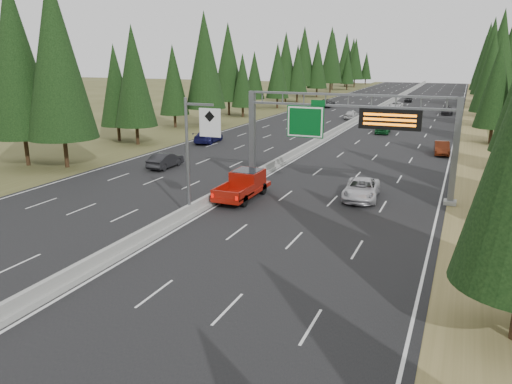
# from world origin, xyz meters

# --- Properties ---
(road) EXTENTS (32.00, 260.00, 0.08)m
(road) POSITION_xyz_m (0.00, 80.00, 0.04)
(road) COLOR black
(road) RESTS_ON ground
(shoulder_right) EXTENTS (3.60, 260.00, 0.06)m
(shoulder_right) POSITION_xyz_m (17.80, 80.00, 0.03)
(shoulder_right) COLOR olive
(shoulder_right) RESTS_ON ground
(shoulder_left) EXTENTS (3.60, 260.00, 0.06)m
(shoulder_left) POSITION_xyz_m (-17.80, 80.00, 0.03)
(shoulder_left) COLOR #42441F
(shoulder_left) RESTS_ON ground
(median_barrier) EXTENTS (0.70, 260.00, 0.85)m
(median_barrier) POSITION_xyz_m (0.00, 80.00, 0.41)
(median_barrier) COLOR gray
(median_barrier) RESTS_ON road
(sign_gantry) EXTENTS (16.75, 0.98, 7.80)m
(sign_gantry) POSITION_xyz_m (8.92, 34.88, 5.27)
(sign_gantry) COLOR slate
(sign_gantry) RESTS_ON road
(hov_sign_pole) EXTENTS (2.80, 0.50, 8.00)m
(hov_sign_pole) POSITION_xyz_m (0.58, 24.97, 4.72)
(hov_sign_pole) COLOR slate
(hov_sign_pole) RESTS_ON road
(tree_row_left) EXTENTS (12.28, 241.26, 18.59)m
(tree_row_left) POSITION_xyz_m (-21.98, 74.22, 9.37)
(tree_row_left) COLOR black
(tree_row_left) RESTS_ON ground
(silver_minivan) EXTENTS (2.96, 5.61, 1.50)m
(silver_minivan) POSITION_xyz_m (9.85, 33.96, 0.83)
(silver_minivan) COLOR silver
(silver_minivan) RESTS_ON road
(red_pickup) EXTENTS (2.23, 6.25, 2.04)m
(red_pickup) POSITION_xyz_m (1.50, 30.92, 1.21)
(red_pickup) COLOR black
(red_pickup) RESTS_ON road
(car_ahead_green) EXTENTS (2.16, 4.82, 1.61)m
(car_ahead_green) POSITION_xyz_m (5.97, 68.41, 0.88)
(car_ahead_green) COLOR #145827
(car_ahead_green) RESTS_ON road
(car_ahead_dkred) EXTENTS (1.92, 4.48, 1.43)m
(car_ahead_dkred) POSITION_xyz_m (14.50, 55.08, 0.80)
(car_ahead_dkred) COLOR #581E0C
(car_ahead_dkred) RESTS_ON road
(car_ahead_dkgrey) EXTENTS (2.17, 5.00, 1.43)m
(car_ahead_dkgrey) POSITION_xyz_m (13.21, 96.32, 0.80)
(car_ahead_dkgrey) COLOR black
(car_ahead_dkgrey) RESTS_ON road
(car_ahead_white) EXTENTS (2.79, 5.25, 1.41)m
(car_ahead_white) POSITION_xyz_m (3.07, 102.94, 0.78)
(car_ahead_white) COLOR silver
(car_ahead_white) RESTS_ON road
(car_ahead_far) EXTENTS (1.67, 4.02, 1.36)m
(car_ahead_far) POSITION_xyz_m (3.64, 119.99, 0.76)
(car_ahead_far) COLOR black
(car_ahead_far) RESTS_ON road
(car_onc_near) EXTENTS (1.59, 4.50, 1.48)m
(car_onc_near) POSITION_xyz_m (-9.91, 37.43, 0.82)
(car_onc_near) COLOR black
(car_onc_near) RESTS_ON road
(car_onc_blue) EXTENTS (2.73, 5.64, 1.58)m
(car_onc_blue) POSITION_xyz_m (-12.94, 51.89, 0.87)
(car_onc_blue) COLOR #171750
(car_onc_blue) RESTS_ON road
(car_onc_white) EXTENTS (2.09, 4.58, 1.52)m
(car_onc_white) POSITION_xyz_m (-1.50, 82.56, 0.84)
(car_onc_white) COLOR #BDBDBD
(car_onc_white) RESTS_ON road
(car_onc_far) EXTENTS (2.90, 6.00, 1.64)m
(car_onc_far) POSITION_xyz_m (-11.06, 101.27, 0.90)
(car_onc_far) COLOR black
(car_onc_far) RESTS_ON road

